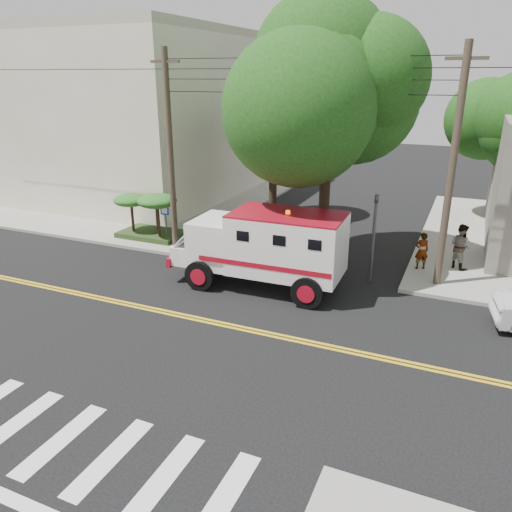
% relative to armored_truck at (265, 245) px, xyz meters
% --- Properties ---
extents(ground, '(100.00, 100.00, 0.00)m').
position_rel_armored_truck_xyz_m(ground, '(-0.11, -3.50, -1.74)').
color(ground, black).
rests_on(ground, ground).
extents(sidewalk_nw, '(17.00, 17.00, 0.15)m').
position_rel_armored_truck_xyz_m(sidewalk_nw, '(-13.61, 10.00, -1.67)').
color(sidewalk_nw, gray).
rests_on(sidewalk_nw, ground).
extents(building_left, '(16.00, 14.00, 10.00)m').
position_rel_armored_truck_xyz_m(building_left, '(-15.61, 11.50, 3.41)').
color(building_left, beige).
rests_on(building_left, sidewalk_nw).
extents(utility_pole_left, '(0.28, 0.28, 9.00)m').
position_rel_armored_truck_xyz_m(utility_pole_left, '(-5.71, 2.50, 2.76)').
color(utility_pole_left, '#382D23').
rests_on(utility_pole_left, ground).
extents(utility_pole_right, '(0.28, 0.28, 9.00)m').
position_rel_armored_truck_xyz_m(utility_pole_right, '(6.19, 2.70, 2.76)').
color(utility_pole_right, '#382D23').
rests_on(utility_pole_right, ground).
extents(tree_main, '(6.08, 5.70, 9.85)m').
position_rel_armored_truck_xyz_m(tree_main, '(1.83, 2.71, 5.46)').
color(tree_main, black).
rests_on(tree_main, ground).
extents(tree_left, '(4.48, 4.20, 7.70)m').
position_rel_armored_truck_xyz_m(tree_left, '(-2.79, 8.29, 3.99)').
color(tree_left, black).
rests_on(tree_left, ground).
extents(traffic_signal, '(0.15, 0.18, 3.60)m').
position_rel_armored_truck_xyz_m(traffic_signal, '(3.69, 2.10, 0.48)').
color(traffic_signal, '#3F3F42').
rests_on(traffic_signal, ground).
extents(accessibility_sign, '(0.45, 0.10, 2.02)m').
position_rel_armored_truck_xyz_m(accessibility_sign, '(-6.31, 2.67, -0.38)').
color(accessibility_sign, '#3F3F42').
rests_on(accessibility_sign, ground).
extents(palm_planter, '(3.52, 2.63, 2.36)m').
position_rel_armored_truck_xyz_m(palm_planter, '(-7.54, 3.13, -0.10)').
color(palm_planter, '#1E3314').
rests_on(palm_planter, sidewalk_nw).
extents(armored_truck, '(6.81, 2.91, 3.06)m').
position_rel_armored_truck_xyz_m(armored_truck, '(0.00, 0.00, 0.00)').
color(armored_truck, white).
rests_on(armored_truck, ground).
extents(pedestrian_a, '(0.69, 0.60, 1.59)m').
position_rel_armored_truck_xyz_m(pedestrian_a, '(5.39, 4.08, -0.80)').
color(pedestrian_a, gray).
rests_on(pedestrian_a, sidewalk_ne).
extents(pedestrian_b, '(1.18, 1.16, 1.92)m').
position_rel_armored_truck_xyz_m(pedestrian_b, '(6.85, 4.84, -0.63)').
color(pedestrian_b, gray).
rests_on(pedestrian_b, sidewalk_ne).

